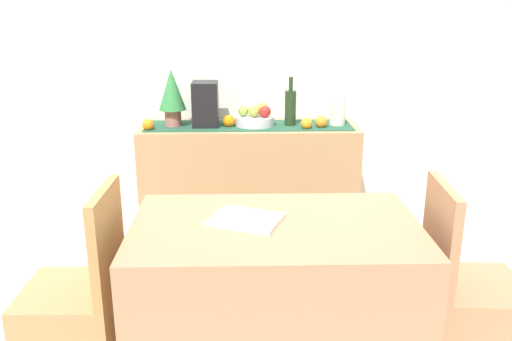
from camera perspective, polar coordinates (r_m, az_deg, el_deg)
The scene contains 21 objects.
ground_plane at distance 2.92m, azimuth 0.22°, elevation -16.29°, with size 6.40×6.40×0.02m, color beige.
room_wall_rear at distance 3.62m, azimuth -0.33°, elevation 13.31°, with size 6.40×0.06×2.70m, color silver.
sideboard_console at distance 3.55m, azimuth -0.74°, elevation -2.00°, with size 1.39×0.42×0.86m, color tan.
table_runner at distance 3.43m, azimuth -0.76°, elevation 4.81°, with size 1.31×0.32×0.01m, color #224E38.
fruit_bowl at distance 3.43m, azimuth -0.13°, elevation 5.34°, with size 0.25×0.25×0.06m, color silver.
apple_rear at distance 3.39m, azimuth -0.19°, elevation 6.35°, with size 0.08×0.08×0.08m, color #96A742.
apple_upper at distance 3.47m, azimuth 0.69°, elevation 6.62°, with size 0.08×0.08×0.08m, color olive.
apple_left at distance 3.38m, azimuth 0.97°, elevation 6.31°, with size 0.07×0.07×0.07m, color #B4261F.
apple_center at distance 3.42m, azimuth -1.37°, elevation 6.36°, with size 0.07×0.07×0.07m, color #86AE41.
wine_bottle at distance 3.42m, azimuth 3.69°, elevation 6.74°, with size 0.07×0.07×0.31m.
coffee_maker at distance 3.41m, azimuth -5.42°, elevation 7.04°, with size 0.16×0.18×0.28m, color black.
ceramic_vase at distance 3.47m, azimuth 8.70°, elevation 6.24°, with size 0.10×0.10×0.18m, color silver.
potted_plant at distance 3.42m, azimuth -8.95°, elevation 8.11°, with size 0.17×0.17×0.36m.
orange_loose_end at distance 3.35m, azimuth 5.42°, elevation 5.00°, with size 0.07×0.07×0.07m, color orange.
orange_loose_far at distance 3.37m, azimuth -11.42°, elevation 4.82°, with size 0.07×0.07×0.07m, color orange.
orange_loose_mid at distance 3.40m, azimuth -2.92°, elevation 5.29°, with size 0.08×0.08×0.08m, color orange.
orange_loose_near_bowl at distance 3.40m, azimuth 6.97°, elevation 5.17°, with size 0.08×0.08×0.08m, color orange.
dining_table at distance 2.40m, azimuth 2.01°, elevation -13.87°, with size 1.20×0.73×0.74m, color #A97E5A.
open_book at distance 2.25m, azimuth -1.06°, elevation -5.25°, with size 0.28×0.21×0.02m, color white.
chair_near_window at distance 2.55m, azimuth -18.51°, elevation -15.46°, with size 0.41×0.41×0.90m.
chair_by_corner at distance 2.65m, azimuth 21.65°, elevation -14.59°, with size 0.43×0.43×0.90m.
Camera 1 is at (-0.07, -2.43, 1.62)m, focal length 37.52 mm.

